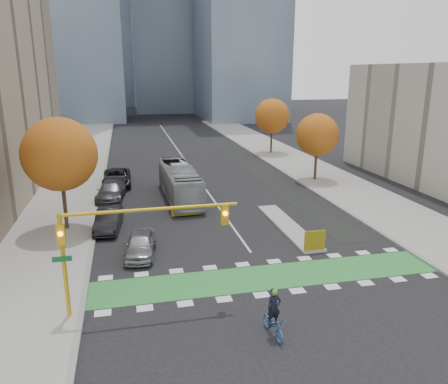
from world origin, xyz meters
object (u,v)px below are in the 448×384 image
cyclist (274,320)px  tree_east_near (317,135)px  tree_west (60,154)px  traffic_signal_west (120,234)px  parked_car_d (117,178)px  tree_east_far (272,116)px  hazard_board (315,240)px  bus (180,182)px  parked_car_c (111,191)px  parked_car_a (140,244)px  parked_car_b (108,220)px

cyclist → tree_east_near: bearing=55.4°
tree_west → traffic_signal_west: (4.07, -12.51, -1.58)m
tree_east_near → traffic_signal_west: size_ratio=0.83×
parked_car_d → cyclist: bearing=-75.5°
tree_east_far → parked_car_d: 25.45m
hazard_board → cyclist: bearing=-124.4°
bus → tree_west: bearing=-147.2°
parked_car_c → parked_car_a: bearing=-74.3°
tree_east_near → parked_car_b: size_ratio=1.51×
parked_car_b → hazard_board: bearing=-22.4°
parked_car_c → tree_east_near: bearing=13.8°
bus → parked_car_a: 12.81m
bus → parked_car_b: (-6.12, -6.96, -0.77)m
tree_east_near → parked_car_a: 25.02m
tree_east_far → traffic_signal_west: size_ratio=0.90×
tree_west → parked_car_c: size_ratio=1.48×
hazard_board → parked_car_d: bearing=121.8°
tree_east_near → parked_car_d: (-20.54, 2.38, -4.04)m
hazard_board → parked_car_c: bearing=130.6°
hazard_board → parked_car_a: parked_car_a is taller
parked_car_a → parked_car_c: (-2.09, 13.24, 0.06)m
tree_east_far → traffic_signal_west: (-20.43, -38.51, -1.21)m
hazard_board → parked_car_d: parked_car_d is taller
tree_east_far → cyclist: bearing=-108.6°
bus → tree_east_far: bearing=50.3°
parked_car_a → traffic_signal_west: bearing=-90.9°
traffic_signal_west → parked_car_d: 25.11m
bus → parked_car_a: bus is taller
tree_east_near → bus: bearing=-165.9°
tree_west → tree_east_near: bearing=22.6°
cyclist → parked_car_d: cyclist is taller
bus → parked_car_a: (-4.03, -12.13, -0.79)m
traffic_signal_west → tree_east_far: bearing=62.1°
cyclist → parked_car_b: size_ratio=0.48×
hazard_board → parked_car_b: (-13.00, 7.11, -0.03)m
tree_west → parked_car_b: size_ratio=1.76×
tree_east_near → parked_car_b: tree_east_near is taller
tree_west → parked_car_d: size_ratio=1.38×
hazard_board → tree_east_far: 35.13m
hazard_board → parked_car_c: 19.99m
tree_east_far → parked_car_c: bearing=-139.1°
tree_east_far → bus: tree_east_far is taller
traffic_signal_west → parked_car_d: bearing=91.4°
parked_car_a → parked_car_c: 13.40m
parked_car_c → parked_car_d: size_ratio=0.93×
tree_west → parked_car_a: size_ratio=1.87×
tree_east_near → parked_car_d: bearing=173.4°
tree_east_near → cyclist: size_ratio=3.15×
traffic_signal_west → bus: traffic_signal_west is taller
tree_east_far → bus: 25.28m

